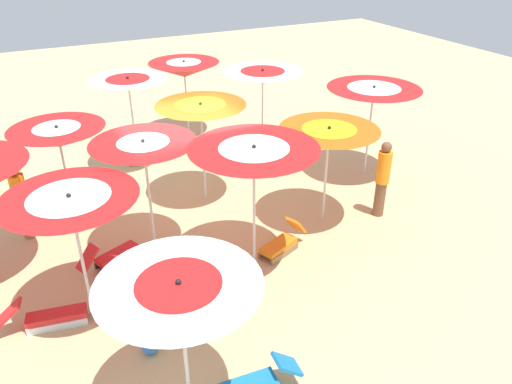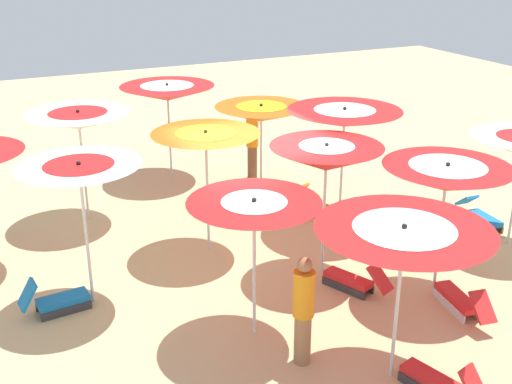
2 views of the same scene
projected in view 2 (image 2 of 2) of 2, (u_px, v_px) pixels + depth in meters
ground at (255, 257)px, 12.20m from camera, size 37.76×37.76×0.04m
beach_umbrella_0 at (167, 93)px, 15.48m from camera, size 2.27×2.27×2.37m
beach_umbrella_1 at (79, 121)px, 13.02m from camera, size 2.13×2.13×2.39m
beach_umbrella_3 at (261, 114)px, 14.22m from camera, size 2.06×2.06×2.21m
beach_umbrella_4 at (206, 141)px, 11.69m from camera, size 2.00×2.00×2.39m
beach_umbrella_5 at (80, 174)px, 9.86m from camera, size 1.92×1.92×2.46m
beach_umbrella_6 at (344, 118)px, 12.68m from camera, size 2.27×2.27×2.53m
beach_umbrella_7 at (326, 158)px, 10.90m from camera, size 1.94×1.94×2.42m
beach_umbrella_8 at (254, 215)px, 9.12m from camera, size 1.93×1.93×2.22m
beach_umbrella_10 at (446, 178)px, 10.21m from camera, size 2.06×2.06×2.33m
beach_umbrella_11 at (403, 242)px, 8.14m from camera, size 2.29×2.29×2.29m
lounger_0 at (315, 205)px, 13.96m from camera, size 0.74×1.16×0.61m
lounger_1 at (481, 216)px, 13.43m from camera, size 0.44×1.20×0.54m
lounger_2 at (439, 381)px, 8.44m from camera, size 0.61×1.20×0.63m
lounger_3 at (57, 300)px, 10.32m from camera, size 1.11×0.47×0.65m
lounger_4 at (354, 280)px, 10.93m from camera, size 0.76×1.26×0.63m
lounger_5 at (461, 300)px, 10.33m from camera, size 0.53×1.39×0.60m
beachgoer_0 at (303, 309)px, 8.86m from camera, size 0.30×0.30×1.65m
beachgoer_1 at (252, 142)px, 15.80m from camera, size 0.30×0.30×1.77m
beach_ball at (466, 254)px, 11.97m from camera, size 0.27×0.27×0.27m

